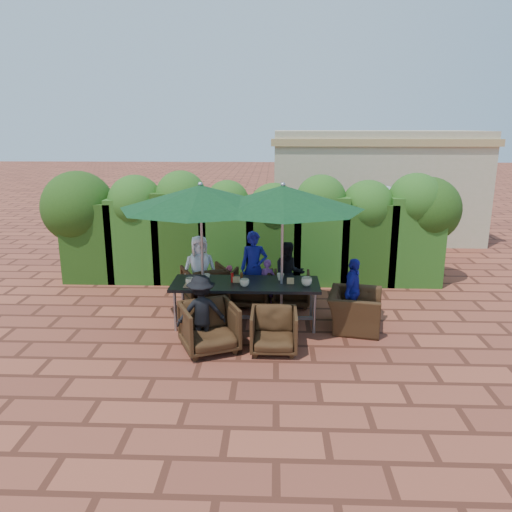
{
  "coord_description": "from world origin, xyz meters",
  "views": [
    {
      "loc": [
        0.51,
        -8.32,
        3.34
      ],
      "look_at": [
        0.19,
        0.4,
        1.06
      ],
      "focal_mm": 35.0,
      "sensor_mm": 36.0,
      "label": 1
    }
  ],
  "objects_px": {
    "chair_far_left": "(205,283)",
    "chair_far_right": "(291,287)",
    "dining_table": "(246,287)",
    "umbrella_right": "(283,197)",
    "chair_end_right": "(355,304)",
    "umbrella_left": "(201,197)",
    "chair_near_left": "(209,325)",
    "chair_near_right": "(274,329)",
    "chair_far_mid": "(251,287)"
  },
  "relations": [
    {
      "from": "chair_far_right",
      "to": "chair_near_right",
      "type": "xyz_separation_m",
      "value": [
        -0.33,
        -2.07,
        0.01
      ]
    },
    {
      "from": "chair_far_left",
      "to": "chair_end_right",
      "type": "xyz_separation_m",
      "value": [
        2.71,
        -1.18,
        0.03
      ]
    },
    {
      "from": "chair_end_right",
      "to": "umbrella_left",
      "type": "bearing_deg",
      "value": 100.06
    },
    {
      "from": "umbrella_left",
      "to": "chair_near_left",
      "type": "height_order",
      "value": "umbrella_left"
    },
    {
      "from": "umbrella_left",
      "to": "umbrella_right",
      "type": "distance_m",
      "value": 1.34
    },
    {
      "from": "chair_far_mid",
      "to": "chair_near_left",
      "type": "height_order",
      "value": "chair_near_left"
    },
    {
      "from": "dining_table",
      "to": "chair_far_left",
      "type": "relative_size",
      "value": 3.15
    },
    {
      "from": "chair_far_left",
      "to": "chair_near_right",
      "type": "height_order",
      "value": "chair_far_left"
    },
    {
      "from": "chair_far_left",
      "to": "chair_far_right",
      "type": "bearing_deg",
      "value": 153.39
    },
    {
      "from": "dining_table",
      "to": "chair_near_right",
      "type": "height_order",
      "value": "dining_table"
    },
    {
      "from": "chair_far_mid",
      "to": "umbrella_left",
      "type": "bearing_deg",
      "value": 58.32
    },
    {
      "from": "chair_near_right",
      "to": "chair_far_right",
      "type": "bearing_deg",
      "value": 81.16
    },
    {
      "from": "dining_table",
      "to": "chair_end_right",
      "type": "bearing_deg",
      "value": -3.53
    },
    {
      "from": "umbrella_right",
      "to": "chair_far_right",
      "type": "distance_m",
      "value": 2.14
    },
    {
      "from": "umbrella_right",
      "to": "chair_end_right",
      "type": "height_order",
      "value": "umbrella_right"
    },
    {
      "from": "umbrella_right",
      "to": "chair_far_right",
      "type": "xyz_separation_m",
      "value": [
        0.21,
        1.04,
        -1.86
      ]
    },
    {
      "from": "umbrella_right",
      "to": "chair_far_right",
      "type": "bearing_deg",
      "value": 78.75
    },
    {
      "from": "dining_table",
      "to": "umbrella_left",
      "type": "distance_m",
      "value": 1.7
    },
    {
      "from": "umbrella_right",
      "to": "chair_near_left",
      "type": "relative_size",
      "value": 3.28
    },
    {
      "from": "chair_far_left",
      "to": "chair_near_left",
      "type": "height_order",
      "value": "chair_near_left"
    },
    {
      "from": "chair_far_left",
      "to": "chair_end_right",
      "type": "height_order",
      "value": "chair_end_right"
    },
    {
      "from": "chair_far_left",
      "to": "umbrella_right",
      "type": "bearing_deg",
      "value": 118.46
    },
    {
      "from": "umbrella_left",
      "to": "umbrella_right",
      "type": "bearing_deg",
      "value": -0.35
    },
    {
      "from": "umbrella_right",
      "to": "chair_end_right",
      "type": "bearing_deg",
      "value": -4.02
    },
    {
      "from": "chair_far_mid",
      "to": "umbrella_right",
      "type": "bearing_deg",
      "value": 128.17
    },
    {
      "from": "umbrella_left",
      "to": "chair_far_mid",
      "type": "relative_size",
      "value": 3.57
    },
    {
      "from": "chair_near_right",
      "to": "chair_end_right",
      "type": "distance_m",
      "value": 1.66
    },
    {
      "from": "chair_far_right",
      "to": "chair_end_right",
      "type": "relative_size",
      "value": 0.72
    },
    {
      "from": "umbrella_right",
      "to": "chair_far_right",
      "type": "relative_size",
      "value": 3.8
    },
    {
      "from": "chair_far_left",
      "to": "dining_table",
      "type": "bearing_deg",
      "value": 103.83
    },
    {
      "from": "umbrella_right",
      "to": "chair_far_mid",
      "type": "xyz_separation_m",
      "value": [
        -0.56,
        0.96,
        -1.84
      ]
    },
    {
      "from": "dining_table",
      "to": "chair_end_right",
      "type": "height_order",
      "value": "chair_end_right"
    },
    {
      "from": "chair_far_mid",
      "to": "chair_near_right",
      "type": "relative_size",
      "value": 1.05
    },
    {
      "from": "umbrella_left",
      "to": "chair_far_right",
      "type": "height_order",
      "value": "umbrella_left"
    },
    {
      "from": "umbrella_left",
      "to": "chair_far_mid",
      "type": "xyz_separation_m",
      "value": [
        0.78,
        0.95,
        -1.84
      ]
    },
    {
      "from": "dining_table",
      "to": "chair_far_mid",
      "type": "xyz_separation_m",
      "value": [
        0.05,
        0.93,
        -0.3
      ]
    },
    {
      "from": "dining_table",
      "to": "chair_far_mid",
      "type": "relative_size",
      "value": 3.33
    },
    {
      "from": "chair_far_right",
      "to": "chair_end_right",
      "type": "height_order",
      "value": "chair_end_right"
    },
    {
      "from": "umbrella_left",
      "to": "chair_near_right",
      "type": "xyz_separation_m",
      "value": [
        1.22,
        -1.04,
        -1.85
      ]
    },
    {
      "from": "umbrella_left",
      "to": "chair_end_right",
      "type": "height_order",
      "value": "umbrella_left"
    },
    {
      "from": "chair_far_mid",
      "to": "chair_near_right",
      "type": "distance_m",
      "value": 2.03
    },
    {
      "from": "chair_far_right",
      "to": "chair_near_left",
      "type": "relative_size",
      "value": 0.86
    },
    {
      "from": "chair_far_left",
      "to": "chair_far_mid",
      "type": "height_order",
      "value": "chair_far_left"
    },
    {
      "from": "dining_table",
      "to": "umbrella_right",
      "type": "xyz_separation_m",
      "value": [
        0.61,
        -0.03,
        1.54
      ]
    },
    {
      "from": "umbrella_left",
      "to": "chair_near_left",
      "type": "bearing_deg",
      "value": -77.47
    },
    {
      "from": "umbrella_right",
      "to": "chair_far_left",
      "type": "height_order",
      "value": "umbrella_right"
    },
    {
      "from": "umbrella_left",
      "to": "chair_far_mid",
      "type": "distance_m",
      "value": 2.21
    },
    {
      "from": "chair_near_left",
      "to": "chair_end_right",
      "type": "distance_m",
      "value": 2.53
    },
    {
      "from": "dining_table",
      "to": "chair_far_right",
      "type": "height_order",
      "value": "dining_table"
    },
    {
      "from": "chair_far_right",
      "to": "chair_end_right",
      "type": "distance_m",
      "value": 1.53
    }
  ]
}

